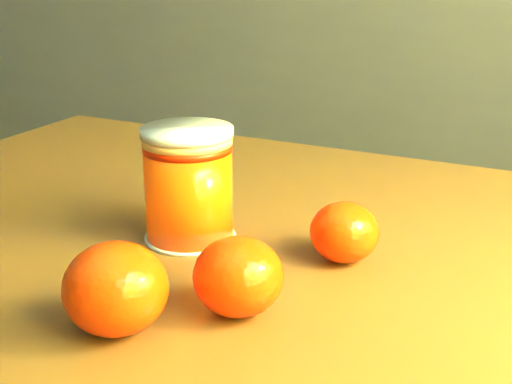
% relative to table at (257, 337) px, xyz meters
% --- Properties ---
extents(kitchen_counter, '(3.15, 0.60, 0.90)m').
position_rel_table_xyz_m(kitchen_counter, '(-0.89, 1.21, -0.14)').
color(kitchen_counter, '#48484D').
rests_on(kitchen_counter, ground).
extents(table, '(0.91, 0.64, 0.68)m').
position_rel_table_xyz_m(table, '(0.00, 0.00, 0.00)').
color(table, brown).
rests_on(table, ground).
extents(juice_glass, '(0.08, 0.08, 0.10)m').
position_rel_table_xyz_m(juice_glass, '(-0.06, -0.01, 0.14)').
color(juice_glass, '#FF4705').
rests_on(juice_glass, table).
extents(orange_front, '(0.08, 0.08, 0.06)m').
position_rel_table_xyz_m(orange_front, '(0.04, -0.11, 0.11)').
color(orange_front, '#FF3505').
rests_on(orange_front, table).
extents(orange_back, '(0.07, 0.07, 0.05)m').
position_rel_table_xyz_m(orange_back, '(0.07, 0.01, 0.11)').
color(orange_back, '#FF3505').
rests_on(orange_back, table).
extents(orange_extra, '(0.08, 0.08, 0.06)m').
position_rel_table_xyz_m(orange_extra, '(-0.02, -0.16, 0.12)').
color(orange_extra, '#FF3505').
rests_on(orange_extra, table).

